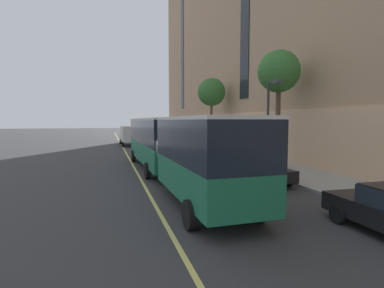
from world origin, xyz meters
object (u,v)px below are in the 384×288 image
(parked_car_black_3, at_px, (261,169))
(parked_car_white_6, at_px, (174,141))
(street_tree_mid_block, at_px, (279,73))
(parked_car_navy_5, at_px, (161,137))
(box_truck, at_px, (129,134))
(street_tree_far_uptown, at_px, (211,92))
(street_lamp, at_px, (270,115))
(city_bus, at_px, (169,144))
(parked_car_green_4, at_px, (197,148))
(fire_hydrant, at_px, (227,155))

(parked_car_black_3, relative_size, parked_car_white_6, 1.10)
(street_tree_mid_block, bearing_deg, parked_car_white_6, 98.97)
(parked_car_navy_5, distance_m, box_truck, 8.82)
(parked_car_black_3, relative_size, street_tree_mid_block, 0.57)
(parked_car_white_6, xyz_separation_m, street_tree_far_uptown, (3.23, -5.92, 6.09))
(parked_car_navy_5, xyz_separation_m, street_tree_far_uptown, (3.45, -15.81, 6.09))
(box_truck, height_order, street_lamp, street_lamp)
(street_tree_mid_block, bearing_deg, parked_car_navy_5, 96.47)
(city_bus, xyz_separation_m, box_truck, (-0.67, 25.11, -0.55))
(parked_car_green_4, height_order, parked_car_navy_5, same)
(city_bus, bearing_deg, street_tree_far_uptown, 62.49)
(parked_car_green_4, bearing_deg, street_lamp, -81.02)
(parked_car_black_3, distance_m, street_lamp, 4.37)
(box_truck, height_order, street_tree_far_uptown, street_tree_far_uptown)
(parked_car_black_3, xyz_separation_m, box_truck, (-5.58, 27.51, 0.82))
(parked_car_green_4, distance_m, street_tree_far_uptown, 8.60)
(city_bus, bearing_deg, box_truck, 91.52)
(parked_car_navy_5, distance_m, parked_car_white_6, 9.90)
(city_bus, height_order, parked_car_green_4, city_bus)
(parked_car_black_3, bearing_deg, street_lamp, 51.24)
(parked_car_black_3, height_order, fire_hydrant, parked_car_black_3)
(box_truck, relative_size, street_lamp, 1.19)
(city_bus, height_order, street_lamp, street_lamp)
(parked_car_black_3, bearing_deg, street_tree_mid_block, 48.57)
(parked_car_white_6, bearing_deg, parked_car_navy_5, 91.25)
(parked_car_green_4, relative_size, street_lamp, 0.77)
(street_lamp, bearing_deg, parked_car_black_3, -128.76)
(city_bus, xyz_separation_m, parked_car_black_3, (4.91, -2.40, -1.37))
(parked_car_black_3, bearing_deg, parked_car_green_4, 89.23)
(parked_car_navy_5, bearing_deg, parked_car_white_6, -88.75)
(city_bus, height_order, parked_car_black_3, city_bus)
(city_bus, relative_size, street_tree_far_uptown, 2.42)
(parked_car_black_3, xyz_separation_m, street_lamp, (1.91, 2.38, 3.12))
(parked_car_green_4, relative_size, parked_car_navy_5, 0.99)
(box_truck, height_order, street_tree_mid_block, street_tree_mid_block)
(fire_hydrant, bearing_deg, street_lamp, -89.18)
(box_truck, distance_m, fire_hydrant, 19.59)
(city_bus, xyz_separation_m, street_tree_far_uptown, (8.37, 16.07, 4.72))
(street_tree_far_uptown, bearing_deg, parked_car_black_3, -100.61)
(parked_car_black_3, relative_size, box_truck, 0.67)
(parked_car_navy_5, bearing_deg, street_tree_mid_block, -83.53)
(parked_car_navy_5, bearing_deg, parked_car_black_3, -90.02)
(parked_car_green_4, bearing_deg, street_tree_mid_block, -70.83)
(parked_car_white_6, height_order, street_lamp, street_lamp)
(parked_car_navy_5, bearing_deg, box_truck, -129.56)
(parked_car_white_6, distance_m, street_tree_mid_block, 21.63)
(box_truck, relative_size, street_tree_far_uptown, 0.85)
(parked_car_black_3, distance_m, parked_car_white_6, 24.39)
(parked_car_white_6, xyz_separation_m, fire_hydrant, (1.58, -14.98, -0.29))
(parked_car_navy_5, height_order, street_tree_far_uptown, street_tree_far_uptown)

